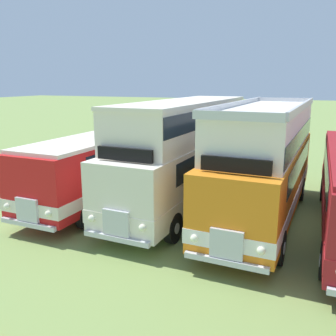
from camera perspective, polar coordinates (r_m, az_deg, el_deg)
name	(u,v)px	position (r m, az deg, el deg)	size (l,w,h in m)	color
ground_plane	(307,224)	(14.98, 20.79, -8.18)	(200.00, 200.00, 0.00)	#7A934C
bus_first_in_row	(108,162)	(16.67, -9.30, 0.96)	(2.78, 9.92, 2.99)	red
bus_second_in_row	(185,149)	(15.64, 2.62, 3.01)	(2.94, 10.86, 4.49)	silver
bus_third_in_row	(265,160)	(14.38, 14.79, 1.19)	(2.90, 10.22, 4.52)	orange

